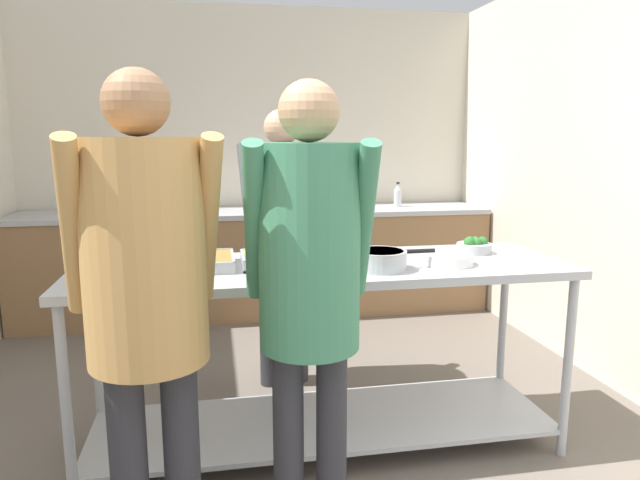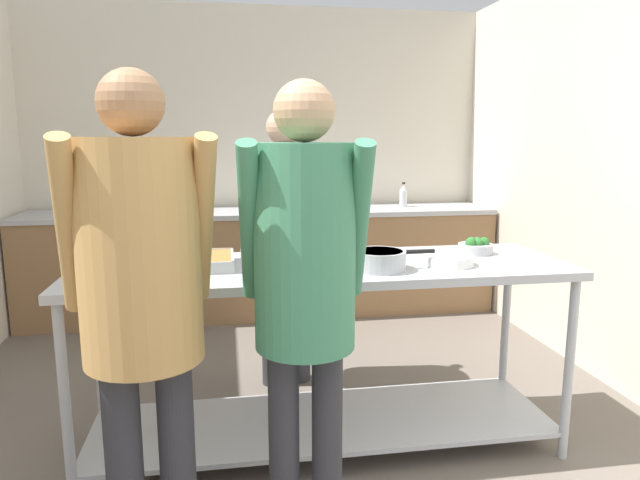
# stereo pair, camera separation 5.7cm
# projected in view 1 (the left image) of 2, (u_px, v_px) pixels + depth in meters

# --- Properties ---
(wall_rear) EXTENTS (4.13, 0.06, 2.65)m
(wall_rear) POSITION_uv_depth(u_px,v_px,m) (254.00, 159.00, 5.15)
(wall_rear) COLOR beige
(wall_rear) RESTS_ON ground_plane
(wall_right) EXTENTS (0.06, 4.28, 2.65)m
(wall_right) POSITION_uv_depth(u_px,v_px,m) (609.00, 170.00, 3.51)
(wall_right) COLOR beige
(wall_right) RESTS_ON ground_plane
(back_counter) EXTENTS (3.97, 0.65, 0.91)m
(back_counter) POSITION_uv_depth(u_px,v_px,m) (259.00, 262.00, 4.94)
(back_counter) COLOR olive
(back_counter) RESTS_ON ground_plane
(serving_counter) EXTENTS (2.34, 0.72, 0.93)m
(serving_counter) POSITION_uv_depth(u_px,v_px,m) (324.00, 325.00, 2.77)
(serving_counter) COLOR #ADAFB5
(serving_counter) RESTS_ON ground_plane
(serving_tray_roast) EXTENTS (0.50, 0.33, 0.05)m
(serving_tray_roast) POSITION_uv_depth(u_px,v_px,m) (180.00, 263.00, 2.62)
(serving_tray_roast) COLOR #ADAFB5
(serving_tray_roast) RESTS_ON serving_counter
(serving_tray_vegetables) EXTENTS (0.39, 0.31, 0.05)m
(serving_tray_vegetables) POSITION_uv_depth(u_px,v_px,m) (283.00, 259.00, 2.70)
(serving_tray_vegetables) COLOR #ADAFB5
(serving_tray_vegetables) RESTS_ON serving_counter
(sauce_pan) EXTENTS (0.38, 0.24, 0.09)m
(sauce_pan) POSITION_uv_depth(u_px,v_px,m) (380.00, 259.00, 2.60)
(sauce_pan) COLOR #ADAFB5
(sauce_pan) RESTS_ON serving_counter
(plate_stack) EXTENTS (0.24, 0.24, 0.05)m
(plate_stack) POSITION_uv_depth(u_px,v_px,m) (448.00, 259.00, 2.71)
(plate_stack) COLOR white
(plate_stack) RESTS_ON serving_counter
(broccoli_bowl) EXTENTS (0.18, 0.18, 0.09)m
(broccoli_bowl) POSITION_uv_depth(u_px,v_px,m) (474.00, 246.00, 2.98)
(broccoli_bowl) COLOR #B2B2B7
(broccoli_bowl) RESTS_ON serving_counter
(guest_serving_left) EXTENTS (0.47, 0.36, 1.72)m
(guest_serving_left) POSITION_uv_depth(u_px,v_px,m) (309.00, 271.00, 2.00)
(guest_serving_left) COLOR #2D2D33
(guest_serving_left) RESTS_ON ground_plane
(guest_serving_right) EXTENTS (0.54, 0.41, 1.73)m
(guest_serving_right) POSITION_uv_depth(u_px,v_px,m) (146.00, 280.00, 1.85)
(guest_serving_right) COLOR #2D2D33
(guest_serving_right) RESTS_ON ground_plane
(cook_behind_counter) EXTENTS (0.53, 0.40, 1.68)m
(cook_behind_counter) POSITION_uv_depth(u_px,v_px,m) (283.00, 220.00, 3.42)
(cook_behind_counter) COLOR #2D2D33
(cook_behind_counter) RESTS_ON ground_plane
(water_bottle) EXTENTS (0.07, 0.07, 0.22)m
(water_bottle) POSITION_uv_depth(u_px,v_px,m) (398.00, 195.00, 5.11)
(water_bottle) COLOR silver
(water_bottle) RESTS_ON back_counter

